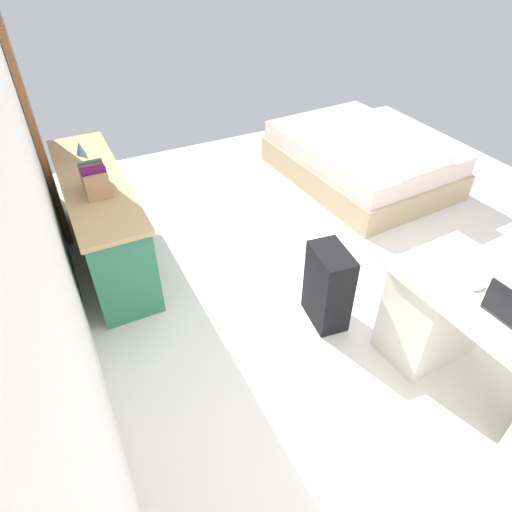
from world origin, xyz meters
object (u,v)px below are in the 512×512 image
at_px(computer_mouse, 478,286).
at_px(figurine_small, 80,148).
at_px(credenza, 103,219).
at_px(bed, 361,159).
at_px(suitcase_black, 328,287).
at_px(desk, 500,360).

distance_m(computer_mouse, figurine_small, 3.21).
relative_size(credenza, bed, 0.91).
distance_m(suitcase_black, computer_mouse, 0.99).
relative_size(desk, figurine_small, 13.39).
distance_m(desk, credenza, 3.06).
bearing_deg(figurine_small, bed, -96.68).
bearing_deg(computer_mouse, desk, -174.83).
bearing_deg(bed, desk, 158.53).
xyz_separation_m(bed, figurine_small, (0.33, 2.80, 0.57)).
xyz_separation_m(suitcase_black, computer_mouse, (-0.76, -0.45, 0.44)).
xyz_separation_m(desk, figurine_small, (2.99, 1.76, 0.43)).
bearing_deg(credenza, bed, -86.90).
relative_size(bed, suitcase_black, 3.19).
bearing_deg(figurine_small, desk, -149.56).
xyz_separation_m(credenza, suitcase_black, (-1.48, -1.26, -0.07)).
bearing_deg(suitcase_black, credenza, 48.23).
bearing_deg(bed, computer_mouse, 155.56).
relative_size(suitcase_black, figurine_small, 5.64).
relative_size(credenza, figurine_small, 16.36).
height_order(bed, figurine_small, figurine_small).
bearing_deg(figurine_small, computer_mouse, -147.71).
relative_size(bed, computer_mouse, 19.77).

